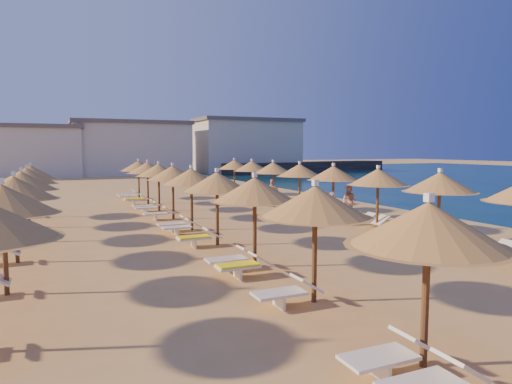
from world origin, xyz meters
name	(u,v)px	position (x,y,z in m)	size (l,w,h in m)	color
ground	(273,231)	(0.00, 0.00, 0.00)	(220.00, 220.00, 0.00)	tan
jetty	(309,167)	(27.99, 44.71, 0.75)	(30.00, 4.00, 1.50)	black
hotel_blocks	(148,148)	(3.39, 46.94, 3.70)	(47.14, 9.58, 8.10)	beige
parasol_row_east	(354,176)	(4.10, -0.05, 2.27)	(2.63, 33.36, 2.82)	brown
parasol_row_west	(203,180)	(-3.12, -0.05, 2.27)	(2.63, 33.36, 2.82)	brown
parasol_row_inland	(18,186)	(-9.64, -0.05, 2.27)	(2.63, 19.70, 2.82)	brown
loungers	(244,226)	(-1.42, -0.15, 0.34)	(16.72, 31.32, 0.66)	white
beachgoer_b	(349,201)	(5.35, 2.07, 0.81)	(0.79, 0.62, 1.63)	tan
beachgoer_c	(272,193)	(3.56, 7.53, 0.85)	(0.99, 0.41, 1.69)	tan
beachgoer_a	(332,209)	(3.09, 0.21, 0.78)	(0.57, 0.37, 1.55)	tan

